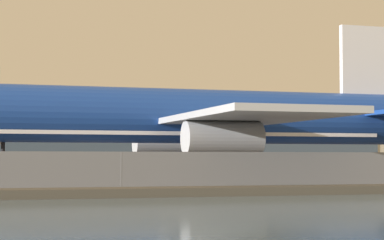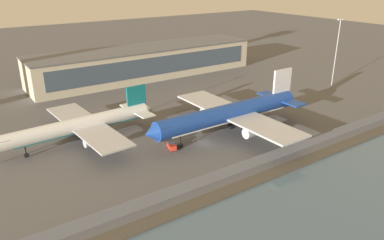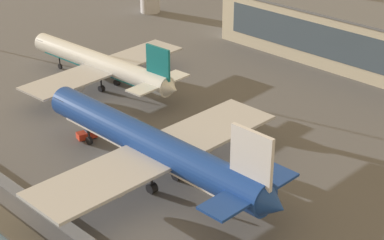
# 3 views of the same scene
# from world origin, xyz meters

# --- Properties ---
(ground_plane) EXTENTS (500.00, 500.00, 0.00)m
(ground_plane) POSITION_xyz_m (0.00, 0.00, 0.00)
(ground_plane) COLOR #565659
(shoreline_seawall) EXTENTS (320.00, 3.00, 0.50)m
(shoreline_seawall) POSITION_xyz_m (0.00, -20.50, 0.25)
(shoreline_seawall) COLOR #474238
(shoreline_seawall) RESTS_ON ground
(perimeter_fence) EXTENTS (280.00, 0.10, 2.55)m
(perimeter_fence) POSITION_xyz_m (0.00, -16.00, 1.28)
(perimeter_fence) COLOR slate
(perimeter_fence) RESTS_ON ground
(cargo_jet_blue) EXTENTS (48.50, 41.10, 14.73)m
(cargo_jet_blue) POSITION_xyz_m (9.29, 0.97, 5.62)
(cargo_jet_blue) COLOR #193D93
(cargo_jet_blue) RESTS_ON ground
(passenger_jet_white_teal) EXTENTS (41.49, 35.71, 11.81)m
(passenger_jet_white_teal) POSITION_xyz_m (-24.29, 17.56, 4.51)
(passenger_jet_white_teal) COLOR white
(passenger_jet_white_teal) RESTS_ON ground
(baggage_tug) EXTENTS (2.38, 3.51, 1.80)m
(baggage_tug) POSITION_xyz_m (-8.25, 1.82, 0.81)
(baggage_tug) COLOR red
(baggage_tug) RESTS_ON ground
(ops_van) EXTENTS (5.51, 4.58, 2.48)m
(ops_van) POSITION_xyz_m (-18.59, 25.93, 1.28)
(ops_van) COLOR white
(ops_van) RESTS_ON ground
(terminal_building) EXTENTS (91.19, 19.69, 11.80)m
(terminal_building) POSITION_xyz_m (18.36, 64.67, 5.91)
(terminal_building) COLOR #BCB299
(terminal_building) RESTS_ON ground
(apron_light_mast_apron_east) EXTENTS (3.20, 0.40, 24.43)m
(apron_light_mast_apron_east) POSITION_xyz_m (69.28, 14.18, 13.52)
(apron_light_mast_apron_east) COLOR #A8A8AD
(apron_light_mast_apron_east) RESTS_ON ground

